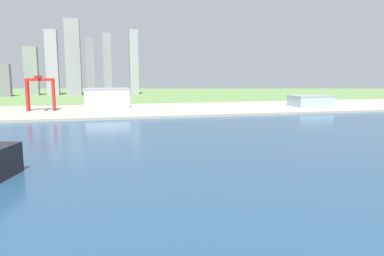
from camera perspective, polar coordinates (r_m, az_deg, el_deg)
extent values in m
plane|color=#618548|center=(206.87, -8.57, -2.77)|extent=(2400.00, 2400.00, 0.00)
cube|color=navy|center=(148.78, -6.40, -7.17)|extent=(840.00, 360.00, 0.15)
cube|color=#A8A291|center=(394.47, -11.16, 2.70)|extent=(840.00, 140.00, 2.50)
cube|color=red|center=(402.29, -24.52, 4.55)|extent=(2.20, 2.20, 30.36)
cube|color=red|center=(398.44, -20.99, 4.72)|extent=(2.20, 2.20, 30.36)
cube|color=red|center=(410.14, -24.32, 4.63)|extent=(2.20, 2.20, 30.36)
cube|color=red|center=(406.37, -20.85, 4.79)|extent=(2.20, 2.20, 30.36)
cube|color=red|center=(403.54, -22.82, 7.02)|extent=(27.34, 10.00, 2.80)
cube|color=red|center=(395.09, -23.03, 7.40)|extent=(2.60, 34.09, 2.60)
cube|color=silver|center=(422.95, -13.21, 4.57)|extent=(48.11, 37.15, 20.27)
cube|color=gray|center=(422.39, -13.26, 6.02)|extent=(49.07, 37.89, 1.20)
cube|color=#99BCD1|center=(447.54, 18.05, 4.00)|extent=(42.73, 32.23, 11.35)
cube|color=gray|center=(447.13, 18.09, 4.81)|extent=(43.58, 32.88, 1.20)
cube|color=slate|center=(731.94, -27.34, 6.68)|extent=(19.25, 16.39, 57.42)
cube|color=gray|center=(746.03, -23.94, 8.15)|extent=(23.81, 17.00, 89.48)
cube|color=#A19EAA|center=(747.13, -21.13, 9.56)|extent=(21.71, 19.94, 122.12)
cube|color=gray|center=(738.27, -18.18, 10.49)|extent=(27.22, 27.60, 141.73)
cube|color=gray|center=(712.30, -15.63, 9.24)|extent=(15.41, 24.26, 105.81)
cube|color=gray|center=(743.27, -13.18, 9.79)|extent=(15.70, 14.14, 118.91)
cube|color=#96979E|center=(721.04, -9.12, 10.13)|extent=(16.33, 16.79, 123.38)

